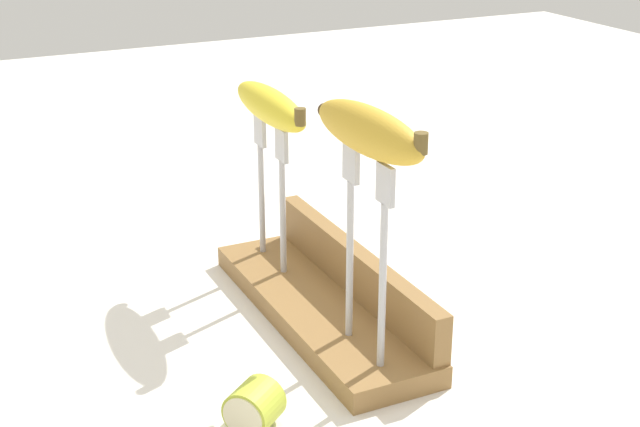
% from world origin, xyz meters
% --- Properties ---
extents(ground_plane, '(3.00, 3.00, 0.00)m').
position_xyz_m(ground_plane, '(0.00, 0.00, 0.00)').
color(ground_plane, silver).
extents(wooden_board, '(0.36, 0.11, 0.02)m').
position_xyz_m(wooden_board, '(0.00, 0.00, 0.01)').
color(wooden_board, olive).
rests_on(wooden_board, ground).
extents(board_backstop, '(0.35, 0.02, 0.05)m').
position_xyz_m(board_backstop, '(0.00, 0.04, 0.05)').
color(board_backstop, olive).
rests_on(board_backstop, wooden_board).
extents(fork_stand_left, '(0.09, 0.01, 0.17)m').
position_xyz_m(fork_stand_left, '(-0.11, -0.01, 0.13)').
color(fork_stand_left, '#B2B2B7').
rests_on(fork_stand_left, wooden_board).
extents(fork_stand_right, '(0.09, 0.01, 0.20)m').
position_xyz_m(fork_stand_right, '(0.11, -0.01, 0.14)').
color(fork_stand_right, '#B2B2B7').
rests_on(fork_stand_right, wooden_board).
extents(banana_raised_left, '(0.19, 0.04, 0.04)m').
position_xyz_m(banana_raised_left, '(-0.11, -0.01, 0.21)').
color(banana_raised_left, yellow).
rests_on(banana_raised_left, fork_stand_left).
extents(banana_raised_right, '(0.17, 0.05, 0.04)m').
position_xyz_m(banana_raised_right, '(0.11, -0.01, 0.24)').
color(banana_raised_right, gold).
rests_on(banana_raised_right, fork_stand_right).
extents(banana_chunk_near, '(0.06, 0.06, 0.04)m').
position_xyz_m(banana_chunk_near, '(0.16, -0.14, 0.02)').
color(banana_chunk_near, '#B2C138').
rests_on(banana_chunk_near, ground).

